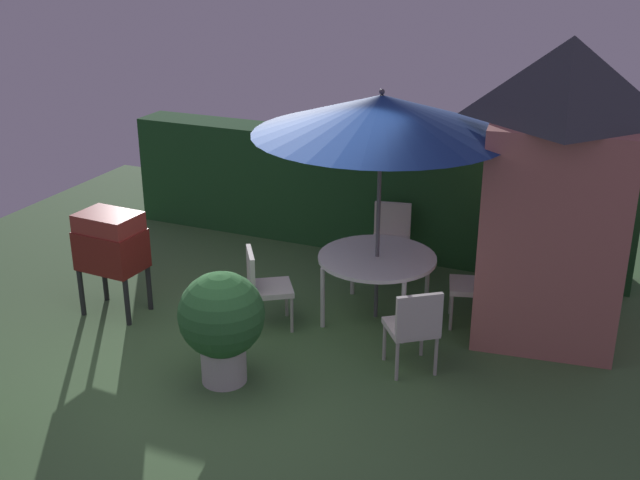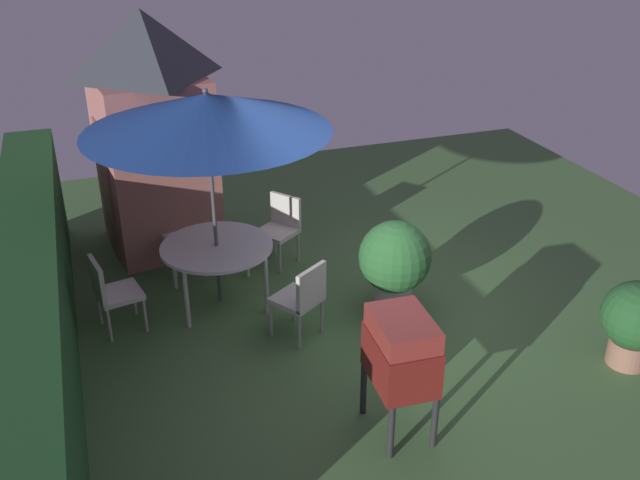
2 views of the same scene
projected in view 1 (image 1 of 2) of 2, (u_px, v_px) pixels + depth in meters
ground_plane at (248, 366)px, 8.00m from camera, size 11.00×11.00×0.00m
hedge_backdrop at (368, 193)px, 10.70m from camera, size 6.90×0.60×1.54m
garden_shed at (557, 190)px, 8.12m from camera, size 1.66×1.59×3.16m
patio_table at (377, 261)px, 8.76m from camera, size 1.31×1.31×0.74m
patio_umbrella at (381, 115)px, 8.15m from camera, size 2.71×2.71×2.59m
bbq_grill at (111, 243)px, 8.81m from camera, size 0.73×0.54×1.20m
chair_near_shed at (263, 283)px, 8.61m from camera, size 0.64×0.64×0.90m
chair_far_side at (414, 325)px, 7.71m from camera, size 0.65×0.65×0.90m
chair_toward_hedge at (479, 281)px, 8.67m from camera, size 0.57×0.56×0.90m
chair_toward_house at (391, 234)px, 9.97m from camera, size 0.54×0.55×0.90m
potted_plant_by_shed at (222, 320)px, 7.51m from camera, size 0.83×0.83×1.13m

